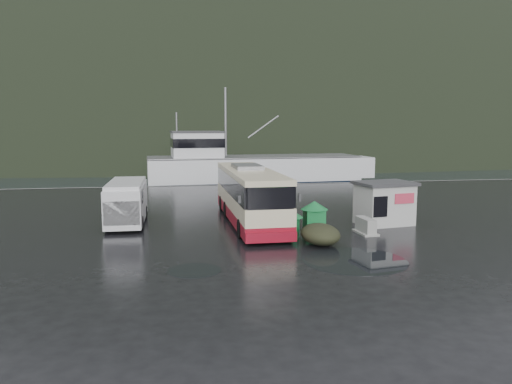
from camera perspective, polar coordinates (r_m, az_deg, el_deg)
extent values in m
plane|color=black|center=(26.97, -1.73, -4.35)|extent=(160.00, 160.00, 0.00)
cube|color=black|center=(136.29, -7.97, 5.32)|extent=(300.00, 180.00, 0.02)
cube|color=#999993|center=(46.61, -5.03, 0.77)|extent=(160.00, 0.60, 1.50)
ellipsoid|color=black|center=(276.52, -6.67, 6.55)|extent=(780.00, 540.00, 570.00)
cylinder|color=black|center=(21.44, 11.18, -7.68)|extent=(4.41, 4.41, 0.01)
cylinder|color=black|center=(19.80, -7.07, -8.89)|extent=(2.08, 2.08, 0.01)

